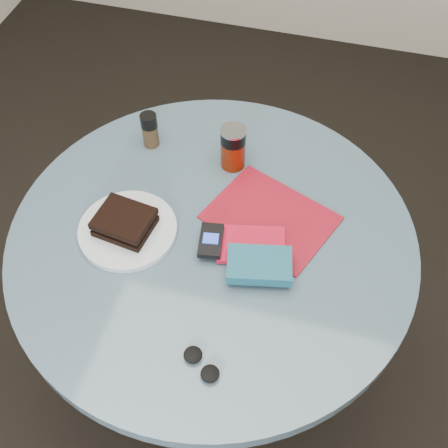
% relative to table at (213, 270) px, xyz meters
% --- Properties ---
extents(ground, '(4.00, 4.00, 0.00)m').
position_rel_table_xyz_m(ground, '(0.00, 0.00, -0.59)').
color(ground, black).
rests_on(ground, ground).
extents(table, '(1.00, 1.00, 0.75)m').
position_rel_table_xyz_m(table, '(0.00, 0.00, 0.00)').
color(table, black).
rests_on(table, ground).
extents(plate, '(0.29, 0.29, 0.02)m').
position_rel_table_xyz_m(plate, '(-0.20, -0.05, 0.17)').
color(plate, silver).
rests_on(plate, table).
extents(sandwich, '(0.14, 0.13, 0.05)m').
position_rel_table_xyz_m(sandwich, '(-0.20, -0.05, 0.20)').
color(sandwich, black).
rests_on(sandwich, plate).
extents(soda_can, '(0.09, 0.09, 0.13)m').
position_rel_table_xyz_m(soda_can, '(-0.01, 0.24, 0.23)').
color(soda_can, '#6D1A05').
rests_on(soda_can, table).
extents(pepper_grinder, '(0.05, 0.05, 0.10)m').
position_rel_table_xyz_m(pepper_grinder, '(-0.25, 0.26, 0.22)').
color(pepper_grinder, '#3D2D1A').
rests_on(pepper_grinder, table).
extents(magazine, '(0.36, 0.32, 0.01)m').
position_rel_table_xyz_m(magazine, '(0.13, 0.09, 0.17)').
color(magazine, maroon).
rests_on(magazine, table).
extents(red_book, '(0.18, 0.14, 0.01)m').
position_rel_table_xyz_m(red_book, '(0.10, -0.02, 0.18)').
color(red_book, '#B40E2A').
rests_on(red_book, magazine).
extents(novel, '(0.16, 0.12, 0.03)m').
position_rel_table_xyz_m(novel, '(0.14, -0.08, 0.20)').
color(novel, navy).
rests_on(novel, red_book).
extents(mp3_player, '(0.07, 0.10, 0.02)m').
position_rel_table_xyz_m(mp3_player, '(0.01, -0.04, 0.19)').
color(mp3_player, black).
rests_on(mp3_player, red_book).
extents(headphones, '(0.10, 0.09, 0.02)m').
position_rel_table_xyz_m(headphones, '(0.07, -0.34, 0.17)').
color(headphones, black).
rests_on(headphones, table).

